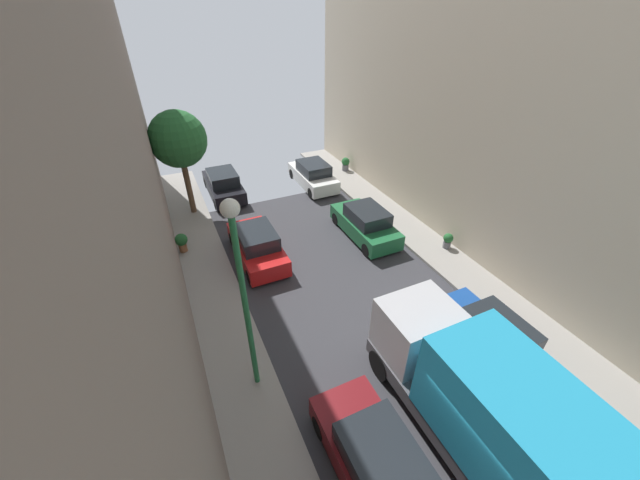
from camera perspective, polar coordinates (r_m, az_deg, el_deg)
ground at (r=11.73m, az=23.52°, el=-28.74°), size 32.00×32.00×0.00m
sidewalk_right at (r=14.76m, az=37.84°, el=-17.36°), size 2.00×44.00×0.15m
parked_car_left_2 at (r=10.20m, az=9.20°, el=-31.67°), size 1.78×4.20×1.57m
parked_car_left_3 at (r=16.39m, az=-9.95°, el=-0.84°), size 1.78×4.20×1.57m
parked_car_left_4 at (r=22.37m, az=-15.04°, el=8.45°), size 1.78×4.20×1.57m
parked_car_right_1 at (r=13.37m, az=25.48°, el=-13.98°), size 1.78×4.20×1.57m
parked_car_right_2 at (r=17.88m, az=7.20°, el=2.64°), size 1.78×4.20×1.57m
parked_car_right_3 at (r=22.89m, az=-1.12°, el=10.23°), size 1.78×4.20×1.57m
delivery_truck at (r=10.35m, az=24.46°, el=-22.61°), size 2.26×6.60×3.38m
street_tree_0 at (r=19.58m, az=-21.56°, el=14.54°), size 2.79×2.79×5.44m
potted_plant_1 at (r=17.81m, az=19.60°, el=-0.00°), size 0.45×0.45×0.75m
potted_plant_2 at (r=24.94m, az=4.07°, el=11.99°), size 0.54×0.54×0.89m
potted_plant_4 at (r=17.66m, az=-21.09°, el=-0.21°), size 0.57×0.57×0.91m
lamp_post at (r=9.08m, az=-12.36°, el=-6.18°), size 0.44×0.44×6.27m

